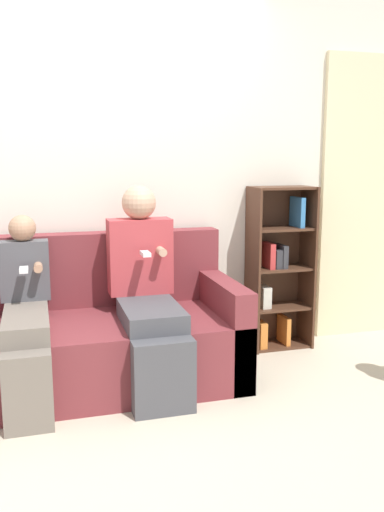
# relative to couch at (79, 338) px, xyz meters

# --- Properties ---
(ground_plane) EXTENTS (14.00, 14.00, 0.00)m
(ground_plane) POSITION_rel_couch_xyz_m (0.11, -0.54, -0.29)
(ground_plane) COLOR beige
(back_wall) EXTENTS (10.00, 0.06, 2.55)m
(back_wall) POSITION_rel_couch_xyz_m (0.11, 0.46, 0.98)
(back_wall) COLOR silver
(back_wall) RESTS_ON ground_plane
(curtain_panel) EXTENTS (0.63, 0.04, 2.17)m
(curtain_panel) POSITION_rel_couch_xyz_m (2.19, 0.41, 0.79)
(curtain_panel) COLOR beige
(curtain_panel) RESTS_ON ground_plane
(couch) EXTENTS (1.99, 0.87, 0.91)m
(couch) POSITION_rel_couch_xyz_m (0.00, 0.00, 0.00)
(couch) COLOR maroon
(couch) RESTS_ON ground_plane
(adult_seated) EXTENTS (0.41, 0.83, 1.23)m
(adult_seated) POSITION_rel_couch_xyz_m (0.42, -0.10, 0.34)
(adult_seated) COLOR #47474C
(adult_seated) RESTS_ON ground_plane
(child_seated) EXTENTS (0.30, 0.83, 1.06)m
(child_seated) POSITION_rel_couch_xyz_m (-0.30, -0.15, 0.23)
(child_seated) COLOR #70665B
(child_seated) RESTS_ON ground_plane
(bookshelf) EXTENTS (0.46, 0.27, 1.20)m
(bookshelf) POSITION_rel_couch_xyz_m (1.48, 0.32, 0.28)
(bookshelf) COLOR #4C2D1E
(bookshelf) RESTS_ON ground_plane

